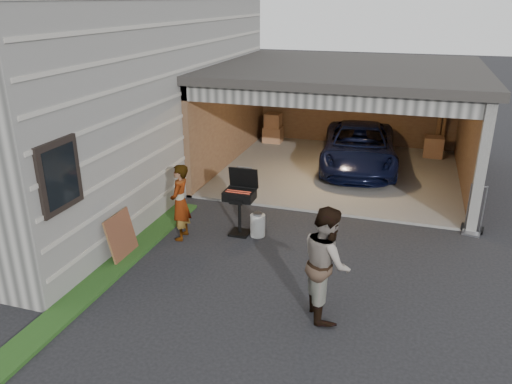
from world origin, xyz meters
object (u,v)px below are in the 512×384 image
propane_tank (258,225)px  plywood_panel (121,236)px  woman (180,202)px  hand_truck (473,224)px  minivan (359,149)px  bbq_grill (240,197)px  man (326,262)px

propane_tank → plywood_panel: (-2.11, -1.61, 0.20)m
woman → hand_truck: woman is taller
minivan → bbq_grill: size_ratio=3.17×
woman → propane_tank: (1.42, 0.56, -0.54)m
man → minivan: bearing=-21.6°
minivan → woman: 6.12m
bbq_grill → hand_truck: 4.77m
woman → propane_tank: woman is taller
bbq_grill → man: bearing=-46.4°
woman → plywood_panel: woman is taller
plywood_panel → hand_truck: (6.25, 3.05, -0.23)m
woman → bbq_grill: size_ratio=1.15×
minivan → propane_tank: bearing=-112.3°
minivan → bbq_grill: (-1.79, -4.87, 0.20)m
woman → bbq_grill: woman is taller
propane_tank → plywood_panel: size_ratio=0.53×
minivan → plywood_panel: 7.38m
minivan → plywood_panel: (-3.53, -6.48, -0.16)m
hand_truck → minivan: bearing=140.2°
plywood_panel → hand_truck: hand_truck is taller
bbq_grill → plywood_panel: bbq_grill is taller
bbq_grill → hand_truck: (4.51, 1.43, -0.59)m
man → plywood_panel: man is taller
hand_truck → bbq_grill: bearing=-150.6°
bbq_grill → plywood_panel: bearing=-137.2°
man → bbq_grill: size_ratio=1.31×
minivan → hand_truck: minivan is taller
minivan → man: man is taller
plywood_panel → man: bearing=-9.1°
propane_tank → plywood_panel: plywood_panel is taller
minivan → plywood_panel: minivan is taller
minivan → hand_truck: bearing=-57.6°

